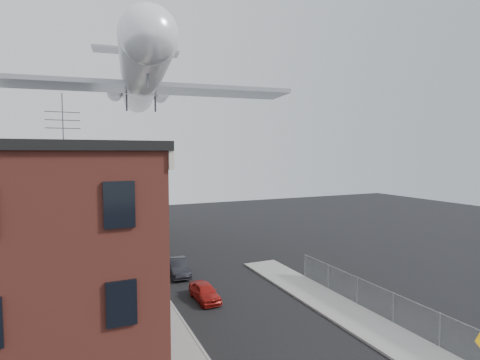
# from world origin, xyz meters

# --- Properties ---
(sidewalk_left) EXTENTS (3.00, 62.00, 0.12)m
(sidewalk_left) POSITION_xyz_m (-5.50, 24.00, 0.06)
(sidewalk_left) COLOR gray
(sidewalk_left) RESTS_ON ground
(sidewalk_right) EXTENTS (3.00, 26.00, 0.12)m
(sidewalk_right) POSITION_xyz_m (5.50, 6.00, 0.06)
(sidewalk_right) COLOR gray
(sidewalk_right) RESTS_ON ground
(curb_left) EXTENTS (0.15, 62.00, 0.14)m
(curb_left) POSITION_xyz_m (-4.05, 24.00, 0.07)
(curb_left) COLOR gray
(curb_left) RESTS_ON ground
(curb_right) EXTENTS (0.15, 26.00, 0.14)m
(curb_right) POSITION_xyz_m (4.05, 6.00, 0.07)
(curb_right) COLOR gray
(curb_right) RESTS_ON ground
(corner_building) EXTENTS (10.31, 12.30, 12.15)m
(corner_building) POSITION_xyz_m (-12.00, 7.00, 5.16)
(corner_building) COLOR #3E1C13
(corner_building) RESTS_ON ground
(row_house_a) EXTENTS (11.98, 7.00, 10.30)m
(row_house_a) POSITION_xyz_m (-11.96, 16.50, 5.13)
(row_house_a) COLOR #626260
(row_house_a) RESTS_ON ground
(row_house_b) EXTENTS (11.98, 7.00, 10.30)m
(row_house_b) POSITION_xyz_m (-11.96, 23.50, 5.13)
(row_house_b) COLOR gray
(row_house_b) RESTS_ON ground
(row_house_c) EXTENTS (11.98, 7.00, 10.30)m
(row_house_c) POSITION_xyz_m (-11.96, 30.50, 5.13)
(row_house_c) COLOR #626260
(row_house_c) RESTS_ON ground
(row_house_d) EXTENTS (11.98, 7.00, 10.30)m
(row_house_d) POSITION_xyz_m (-11.96, 37.50, 5.13)
(row_house_d) COLOR gray
(row_house_d) RESTS_ON ground
(row_house_e) EXTENTS (11.98, 7.00, 10.30)m
(row_house_e) POSITION_xyz_m (-11.96, 44.50, 5.13)
(row_house_e) COLOR #626260
(row_house_e) RESTS_ON ground
(chainlink_fence) EXTENTS (0.06, 18.06, 1.90)m
(chainlink_fence) POSITION_xyz_m (7.00, 5.00, 1.00)
(chainlink_fence) COLOR gray
(chainlink_fence) RESTS_ON ground
(utility_pole) EXTENTS (1.80, 0.26, 9.00)m
(utility_pole) POSITION_xyz_m (-5.60, 18.00, 4.67)
(utility_pole) COLOR black
(utility_pole) RESTS_ON ground
(street_tree) EXTENTS (3.22, 3.20, 5.20)m
(street_tree) POSITION_xyz_m (-5.27, 27.92, 3.45)
(street_tree) COLOR black
(street_tree) RESTS_ON ground
(car_near) EXTENTS (1.48, 3.50, 1.18)m
(car_near) POSITION_xyz_m (-1.80, 12.88, 0.59)
(car_near) COLOR #AA1B16
(car_near) RESTS_ON ground
(car_mid) EXTENTS (1.69, 4.18, 1.35)m
(car_mid) POSITION_xyz_m (-2.09, 18.75, 0.68)
(car_mid) COLOR black
(car_mid) RESTS_ON ground
(car_far) EXTENTS (2.19, 4.52, 1.27)m
(car_far) POSITION_xyz_m (-3.60, 31.08, 0.63)
(car_far) COLOR slate
(car_far) RESTS_ON ground
(airplane) EXTENTS (26.18, 29.90, 8.60)m
(airplane) POSITION_xyz_m (-3.72, 24.86, 16.65)
(airplane) COLOR white
(airplane) RESTS_ON ground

